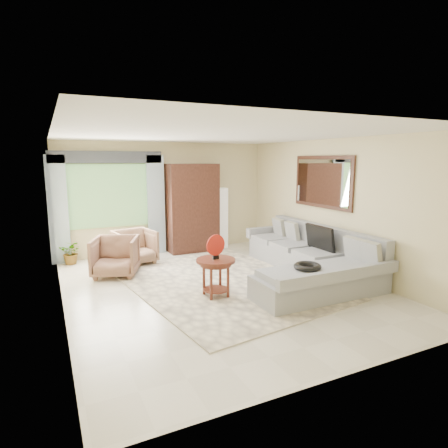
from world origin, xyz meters
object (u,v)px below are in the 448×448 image
armchair_left (115,257)px  potted_plant (72,252)px  sectional_sofa (309,262)px  armchair_right (135,247)px  armoire (193,208)px  tv_screen (320,238)px  coffee_table (216,277)px  floor_lamp (222,218)px

armchair_left → potted_plant: 1.43m
sectional_sofa → armchair_right: 3.63m
armchair_right → armchair_left: bearing=-137.8°
armchair_left → armoire: 2.49m
tv_screen → armoire: (-1.50, 2.86, 0.33)m
coffee_table → armchair_right: 2.64m
coffee_table → armoire: 3.27m
sectional_sofa → armoire: 3.24m
armchair_left → armoire: (2.05, 1.24, 0.67)m
potted_plant → floor_lamp: bearing=0.9°
armchair_right → floor_lamp: 2.45m
coffee_table → potted_plant: (-1.96, 3.09, -0.08)m
sectional_sofa → armchair_right: sectional_sofa is taller
armoire → armchair_left: bearing=-148.9°
tv_screen → potted_plant: tv_screen is taller
sectional_sofa → armoire: size_ratio=1.65×
sectional_sofa → potted_plant: size_ratio=6.82×
coffee_table → floor_lamp: size_ratio=0.42×
sectional_sofa → tv_screen: size_ratio=4.68×
tv_screen → floor_lamp: bearing=103.5°
tv_screen → armchair_left: (-3.55, 1.62, -0.34)m
sectional_sofa → coffee_table: (-2.03, -0.19, 0.05)m
armoire → potted_plant: bearing=180.0°
tv_screen → floor_lamp: (-0.70, 2.92, 0.03)m
armchair_right → potted_plant: bearing=144.6°
armchair_right → potted_plant: armchair_right is taller
armoire → floor_lamp: 0.86m
tv_screen → armoire: size_ratio=0.35×
coffee_table → floor_lamp: (1.59, 3.15, 0.42)m
sectional_sofa → floor_lamp: floor_lamp is taller
armchair_left → potted_plant: bearing=141.0°
tv_screen → armchair_right: bearing=142.9°
coffee_table → armchair_left: bearing=124.2°
coffee_table → floor_lamp: floor_lamp is taller
tv_screen → coffee_table: size_ratio=1.17×
coffee_table → armchair_right: (-0.74, 2.53, 0.03)m
tv_screen → armoire: bearing=117.7°
armchair_left → armchair_right: size_ratio=1.03×
armchair_left → armoire: size_ratio=0.39×
floor_lamp → sectional_sofa: bearing=-81.7°
sectional_sofa → tv_screen: tv_screen is taller
sectional_sofa → potted_plant: 4.93m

